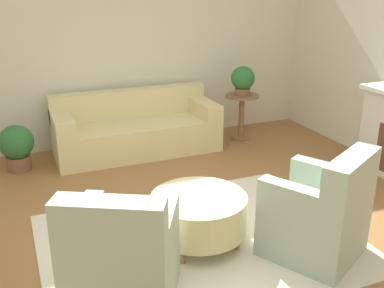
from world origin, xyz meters
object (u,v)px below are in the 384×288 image
at_px(ottoman_table, 199,213).
at_px(side_table, 242,110).
at_px(armchair_left, 121,262).
at_px(armchair_right, 320,216).
at_px(potted_plant_floor, 16,146).
at_px(couch, 136,130).
at_px(potted_plant_on_side_table, 243,80).

relative_size(ottoman_table, side_table, 1.27).
xyz_separation_m(armchair_left, ottoman_table, (0.85, 0.58, -0.09)).
height_order(ottoman_table, side_table, side_table).
bearing_deg(armchair_right, potted_plant_floor, 127.49).
bearing_deg(ottoman_table, potted_plant_floor, 120.65).
bearing_deg(couch, armchair_left, -107.80).
bearing_deg(potted_plant_floor, potted_plant_on_side_table, -0.59).
bearing_deg(armchair_right, side_table, 73.87).
relative_size(armchair_right, ottoman_table, 1.14).
distance_m(ottoman_table, potted_plant_floor, 2.80).
distance_m(couch, ottoman_table, 2.48).
distance_m(potted_plant_on_side_table, potted_plant_floor, 3.20).
bearing_deg(armchair_left, armchair_right, 0.00).
distance_m(armchair_left, armchair_right, 1.72).
bearing_deg(ottoman_table, armchair_right, -33.96).
relative_size(side_table, potted_plant_floor, 1.17).
height_order(couch, side_table, couch).
xyz_separation_m(ottoman_table, potted_plant_floor, (-1.43, 2.41, 0.03)).
distance_m(armchair_right, potted_plant_on_side_table, 3.12).
height_order(armchair_right, potted_plant_floor, armchair_right).
height_order(couch, ottoman_table, couch).
distance_m(side_table, potted_plant_floor, 3.15).
bearing_deg(side_table, ottoman_table, -125.99).
relative_size(armchair_left, side_table, 1.45).
bearing_deg(couch, armchair_right, -76.47).
distance_m(couch, potted_plant_floor, 1.56).
height_order(potted_plant_on_side_table, potted_plant_floor, potted_plant_on_side_table).
bearing_deg(side_table, potted_plant_floor, 179.41).
height_order(couch, armchair_left, armchair_left).
bearing_deg(potted_plant_on_side_table, ottoman_table, -125.99).
xyz_separation_m(couch, armchair_right, (0.74, -3.06, 0.07)).
bearing_deg(potted_plant_on_side_table, couch, 176.39).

